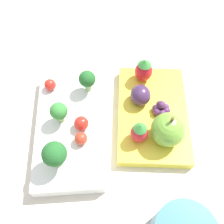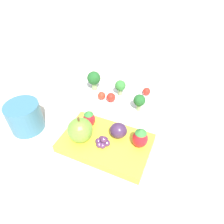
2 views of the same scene
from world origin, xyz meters
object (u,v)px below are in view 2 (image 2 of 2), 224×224
at_px(broccoli_floret_1, 120,86).
at_px(cherry_tomato_2, 102,96).
at_px(strawberry_1, 140,138).
at_px(cherry_tomato_0, 147,91).
at_px(bento_box_fruit, 107,143).
at_px(cherry_tomato_1, 111,97).
at_px(broccoli_floret_2, 139,101).
at_px(bento_box_savoury, 116,101).
at_px(strawberry_0, 89,118).
at_px(broccoli_floret_0, 94,79).
at_px(plum, 118,130).
at_px(grape_cluster, 103,142).
at_px(drinking_cup, 25,117).
at_px(apple, 80,130).

height_order(broccoli_floret_1, cherry_tomato_2, broccoli_floret_1).
bearing_deg(strawberry_1, cherry_tomato_0, 93.81).
relative_size(bento_box_fruit, cherry_tomato_1, 8.80).
relative_size(broccoli_floret_2, cherry_tomato_1, 1.87).
bearing_deg(bento_box_savoury, strawberry_0, -107.51).
bearing_deg(broccoli_floret_1, broccoli_floret_0, 176.81).
height_order(cherry_tomato_2, plum, plum).
distance_m(bento_box_fruit, cherry_tomato_0, 0.19).
bearing_deg(strawberry_1, broccoli_floret_2, 101.41).
bearing_deg(grape_cluster, broccoli_floret_1, 91.59).
bearing_deg(bento_box_savoury, broccoli_floret_0, 166.69).
xyz_separation_m(cherry_tomato_1, plum, (0.05, -0.11, -0.00)).
xyz_separation_m(bento_box_fruit, broccoli_floret_2, (0.05, 0.11, 0.05)).
bearing_deg(bento_box_savoury, cherry_tomato_1, -112.17).
relative_size(broccoli_floret_0, broccoli_floret_1, 1.27).
height_order(strawberry_1, plum, strawberry_1).
bearing_deg(bento_box_fruit, cherry_tomato_0, 71.52).
bearing_deg(bento_box_savoury, bento_box_fruit, -83.40).
distance_m(plum, grape_cluster, 0.04).
relative_size(bento_box_savoury, drinking_cup, 2.88).
bearing_deg(broccoli_floret_1, strawberry_0, -109.02).
xyz_separation_m(cherry_tomato_0, apple, (-0.12, -0.19, 0.01)).
distance_m(broccoli_floret_0, broccoli_floret_1, 0.08).
bearing_deg(strawberry_0, broccoli_floret_1, 70.98).
distance_m(bento_box_fruit, broccoli_floret_1, 0.17).
bearing_deg(cherry_tomato_1, bento_box_fruit, -78.35).
relative_size(broccoli_floret_1, broccoli_floret_2, 0.98).
bearing_deg(plum, strawberry_1, -15.18).
distance_m(bento_box_savoury, broccoli_floret_2, 0.09).
bearing_deg(broccoli_floret_0, cherry_tomato_0, 5.88).
bearing_deg(broccoli_floret_1, drinking_cup, -141.25).
distance_m(strawberry_1, plum, 0.05).
relative_size(cherry_tomato_0, apple, 0.33).
height_order(broccoli_floret_2, grape_cluster, broccoli_floret_2).
height_order(strawberry_0, drinking_cup, drinking_cup).
bearing_deg(broccoli_floret_0, strawberry_0, -75.89).
height_order(broccoli_floret_1, drinking_cup, same).
distance_m(bento_box_savoury, cherry_tomato_2, 0.05).
bearing_deg(bento_box_savoury, cherry_tomato_0, 22.01).
relative_size(broccoli_floret_0, apple, 0.86).
relative_size(broccoli_floret_1, apple, 0.68).
bearing_deg(cherry_tomato_0, drinking_cup, -146.43).
xyz_separation_m(cherry_tomato_0, plum, (-0.04, -0.16, -0.00)).
bearing_deg(broccoli_floret_0, plum, -53.49).
bearing_deg(broccoli_floret_1, cherry_tomato_0, 15.41).
bearing_deg(bento_box_fruit, strawberry_1, 5.32).
height_order(broccoli_floret_0, apple, same).
xyz_separation_m(broccoli_floret_0, broccoli_floret_1, (0.08, -0.00, -0.01)).
distance_m(broccoli_floret_0, strawberry_0, 0.14).
xyz_separation_m(strawberry_1, grape_cluster, (-0.08, -0.02, -0.02)).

